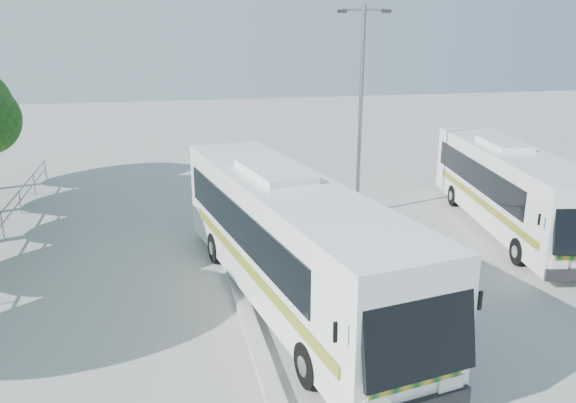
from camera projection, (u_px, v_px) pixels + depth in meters
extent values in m
plane|color=#A3A39D|center=(311.00, 279.00, 17.12)|extent=(100.00, 100.00, 0.00)
cube|color=#B2B2AD|center=(227.00, 259.00, 18.46)|extent=(0.40, 16.00, 0.15)
cylinder|color=gray|center=(42.00, 174.00, 27.85)|extent=(0.06, 0.06, 1.00)
cube|color=white|center=(288.00, 237.00, 15.27)|extent=(4.41, 12.26, 3.05)
cube|color=black|center=(420.00, 327.00, 9.82)|extent=(2.35, 0.82, 1.94)
cube|color=black|center=(236.00, 223.00, 15.23)|extent=(1.60, 9.49, 1.10)
cube|color=black|center=(321.00, 212.00, 16.16)|extent=(1.60, 9.49, 1.10)
cube|color=#0B501E|center=(247.00, 268.00, 14.70)|extent=(1.71, 10.28, 0.28)
cylinder|color=black|center=(309.00, 365.00, 11.79)|extent=(0.46, 1.04, 1.00)
cylinder|color=black|center=(401.00, 343.00, 12.62)|extent=(0.46, 1.04, 1.00)
cylinder|color=black|center=(216.00, 248.00, 18.26)|extent=(0.46, 1.04, 1.00)
cylinder|color=black|center=(280.00, 238.00, 19.09)|extent=(0.46, 1.04, 1.00)
cube|color=white|center=(509.00, 186.00, 21.10)|extent=(4.29, 11.02, 2.74)
cube|color=black|center=(475.00, 174.00, 21.49)|extent=(1.71, 8.48, 0.99)
cube|color=black|center=(534.00, 174.00, 21.56)|extent=(1.71, 8.48, 0.99)
cube|color=#0D5B21|center=(481.00, 202.00, 20.95)|extent=(1.83, 9.18, 0.25)
cylinder|color=black|center=(519.00, 252.00, 18.07)|extent=(0.44, 0.93, 0.90)
cylinder|color=black|center=(454.00, 196.00, 24.35)|extent=(0.44, 0.93, 0.90)
cylinder|color=black|center=(500.00, 195.00, 24.42)|extent=(0.44, 0.93, 0.90)
cylinder|color=gray|center=(360.00, 114.00, 22.18)|extent=(0.20, 0.20, 8.26)
cylinder|color=gray|center=(364.00, 10.00, 21.05)|extent=(1.62, 0.51, 0.08)
cube|color=black|center=(342.00, 11.00, 21.09)|extent=(0.40, 0.27, 0.12)
cube|color=black|center=(386.00, 11.00, 21.04)|extent=(0.40, 0.27, 0.12)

